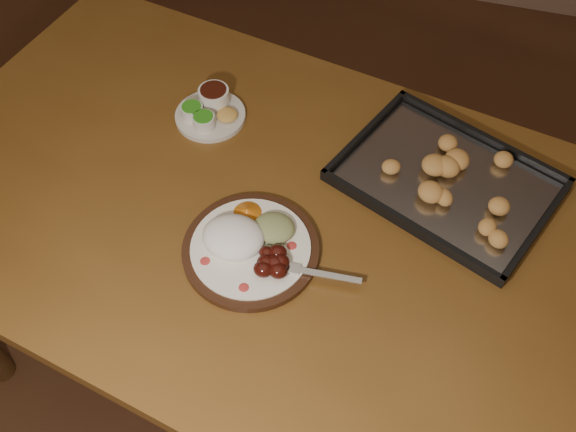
% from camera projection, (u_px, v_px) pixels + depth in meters
% --- Properties ---
extents(ground, '(4.00, 4.00, 0.00)m').
position_uv_depth(ground, '(170.00, 363.00, 1.87)').
color(ground, '#50331B').
rests_on(ground, ground).
extents(dining_table, '(1.65, 1.18, 0.75)m').
position_uv_depth(dining_table, '(266.00, 235.00, 1.34)').
color(dining_table, brown).
rests_on(dining_table, ground).
extents(dinner_plate, '(0.34, 0.26, 0.06)m').
position_uv_depth(dinner_plate, '(249.00, 244.00, 1.19)').
color(dinner_plate, black).
rests_on(dinner_plate, dining_table).
extents(condiment_saucer, '(0.15, 0.15, 0.05)m').
position_uv_depth(condiment_saucer, '(210.00, 110.00, 1.40)').
color(condiment_saucer, beige).
rests_on(condiment_saucer, dining_table).
extents(baking_tray, '(0.50, 0.44, 0.04)m').
position_uv_depth(baking_tray, '(446.00, 179.00, 1.29)').
color(baking_tray, black).
rests_on(baking_tray, dining_table).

